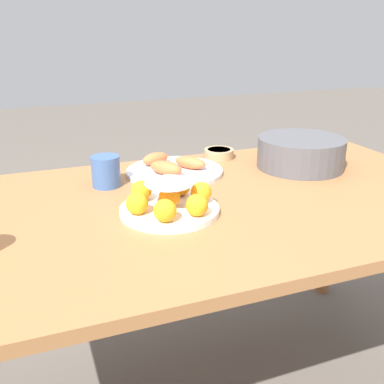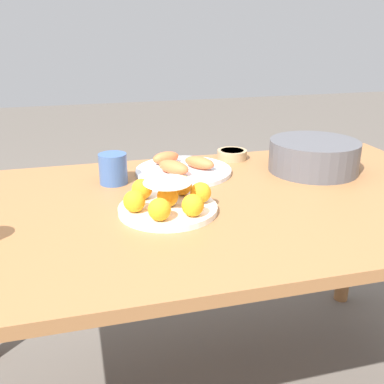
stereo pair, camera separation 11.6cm
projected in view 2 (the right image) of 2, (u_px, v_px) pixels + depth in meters
dining_table at (214, 227)px, 1.28m from camera, size 1.58×0.89×0.71m
cake_plate at (168, 200)px, 1.16m from camera, size 0.26×0.26×0.09m
serving_bowl at (314, 155)px, 1.48m from camera, size 0.29×0.29×0.10m
sauce_bowl at (232, 154)px, 1.63m from camera, size 0.11×0.11×0.03m
seafood_platter at (182, 168)px, 1.47m from camera, size 0.31×0.31×0.06m
cup_far at (113, 169)px, 1.37m from camera, size 0.09×0.09×0.09m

